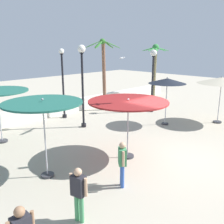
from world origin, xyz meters
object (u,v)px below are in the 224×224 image
(palm_tree_1, at_px, (103,66))
(guest_1, at_px, (79,190))
(patio_umbrella_2, at_px, (128,104))
(lamp_post_1, at_px, (153,70))
(patio_umbrella_3, at_px, (167,81))
(guest_0, at_px, (122,160))
(lamp_post_0, at_px, (82,74))
(seagull_1, at_px, (122,58))
(lamp_post_2, at_px, (63,79))
(patio_umbrella_4, at_px, (43,106))
(palm_tree_2, at_px, (154,66))
(patio_umbrella_5, at_px, (222,81))

(palm_tree_1, height_order, guest_1, palm_tree_1)
(patio_umbrella_2, relative_size, lamp_post_1, 0.75)
(patio_umbrella_3, height_order, lamp_post_1, lamp_post_1)
(patio_umbrella_2, bearing_deg, guest_0, -143.56)
(patio_umbrella_3, relative_size, lamp_post_0, 0.61)
(patio_umbrella_3, height_order, guest_0, patio_umbrella_3)
(guest_0, distance_m, guest_1, 2.09)
(guest_1, bearing_deg, seagull_1, 37.51)
(lamp_post_0, xyz_separation_m, seagull_1, (5.67, 2.23, 0.59))
(lamp_post_1, height_order, lamp_post_2, lamp_post_2)
(patio_umbrella_4, relative_size, lamp_post_1, 0.67)
(lamp_post_0, bearing_deg, lamp_post_2, 80.78)
(patio_umbrella_2, xyz_separation_m, lamp_post_0, (1.34, 4.43, 0.75))
(palm_tree_1, xyz_separation_m, guest_0, (-6.70, -7.78, -2.20))
(palm_tree_2, distance_m, lamp_post_1, 3.04)
(lamp_post_0, bearing_deg, palm_tree_1, 29.46)
(patio_umbrella_2, xyz_separation_m, palm_tree_1, (4.85, 6.41, 0.87))
(patio_umbrella_2, distance_m, patio_umbrella_4, 3.35)
(patio_umbrella_4, bearing_deg, patio_umbrella_2, -16.90)
(patio_umbrella_2, height_order, seagull_1, seagull_1)
(patio_umbrella_2, height_order, guest_1, patio_umbrella_2)
(patio_umbrella_4, relative_size, lamp_post_0, 0.62)
(guest_0, bearing_deg, lamp_post_0, 61.16)
(palm_tree_1, bearing_deg, palm_tree_2, -12.93)
(palm_tree_2, xyz_separation_m, lamp_post_1, (-2.55, -1.66, -0.02))
(patio_umbrella_3, bearing_deg, patio_umbrella_4, -177.11)
(palm_tree_2, distance_m, guest_0, 13.27)
(patio_umbrella_2, relative_size, patio_umbrella_5, 1.14)
(patio_umbrella_2, height_order, patio_umbrella_5, patio_umbrella_5)
(patio_umbrella_2, bearing_deg, lamp_post_0, 73.14)
(patio_umbrella_5, xyz_separation_m, palm_tree_1, (-2.61, 7.09, 0.60))
(patio_umbrella_2, distance_m, lamp_post_1, 7.82)
(patio_umbrella_3, distance_m, palm_tree_1, 5.07)
(patio_umbrella_4, height_order, patio_umbrella_5, patio_umbrella_4)
(palm_tree_1, relative_size, guest_1, 3.24)
(patio_umbrella_2, height_order, lamp_post_2, lamp_post_2)
(lamp_post_2, xyz_separation_m, guest_1, (-5.64, -8.53, -1.54))
(lamp_post_2, relative_size, seagull_1, 4.12)
(lamp_post_1, bearing_deg, guest_1, -153.25)
(patio_umbrella_5, relative_size, lamp_post_1, 0.66)
(lamp_post_0, bearing_deg, patio_umbrella_3, -40.09)
(patio_umbrella_2, bearing_deg, palm_tree_2, 29.72)
(patio_umbrella_5, relative_size, palm_tree_2, 0.60)
(lamp_post_2, bearing_deg, patio_umbrella_5, -52.57)
(patio_umbrella_5, relative_size, palm_tree_1, 0.56)
(palm_tree_2, relative_size, guest_0, 2.98)
(patio_umbrella_3, bearing_deg, seagull_1, 68.87)
(patio_umbrella_5, bearing_deg, palm_tree_2, 72.20)
(patio_umbrella_4, bearing_deg, palm_tree_1, 34.09)
(lamp_post_1, relative_size, guest_0, 2.74)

